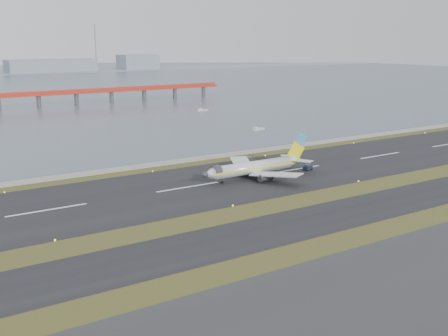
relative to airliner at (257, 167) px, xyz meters
The scene contains 9 objects.
ground 36.07m from the airliner, 129.11° to the right, with size 1000.00×1000.00×0.00m, color #374318.
taxiway_strip 45.97m from the airliner, 119.60° to the right, with size 1000.00×18.00×0.10m, color black.
runway_strip 23.00m from the airliner, behind, with size 1000.00×45.00×0.10m, color black.
seawall 39.43m from the airliner, 125.17° to the left, with size 1000.00×2.50×1.00m, color gray.
red_pier 222.19m from the airliner, 90.68° to the left, with size 260.00×5.00×10.20m.
airliner is the anchor object (origin of this frame).
pushback_tug 20.00m from the airliner, ahead, with size 3.41×2.41×1.99m.
workboat_near 91.98m from the airliner, 52.86° to the left, with size 7.17×3.51×1.67m.
workboat_far 164.00m from the airliner, 64.46° to the left, with size 7.31×2.37×1.77m.
Camera 1 is at (-76.68, -104.16, 41.18)m, focal length 45.00 mm.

